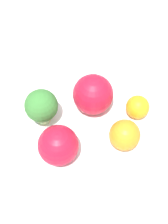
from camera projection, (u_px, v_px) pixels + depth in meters
name	position (u px, v px, depth m)	size (l,w,h in m)	color
ground_plane	(84.00, 135.00, 0.52)	(6.00, 6.00, 0.00)	gray
table_surface	(84.00, 132.00, 0.51)	(1.20, 1.20, 0.02)	silver
bowl	(84.00, 123.00, 0.49)	(0.21, 0.21, 0.04)	white
broccoli	(42.00, 109.00, 0.43)	(0.05, 0.05, 0.06)	#99C17A
apple_red	(58.00, 145.00, 0.41)	(0.06, 0.06, 0.06)	#B7142D
apple_green	(93.00, 94.00, 0.45)	(0.06, 0.06, 0.06)	#B7142D
orange_front	(138.00, 107.00, 0.46)	(0.03, 0.03, 0.03)	orange
orange_back	(125.00, 135.00, 0.43)	(0.04, 0.04, 0.04)	orange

